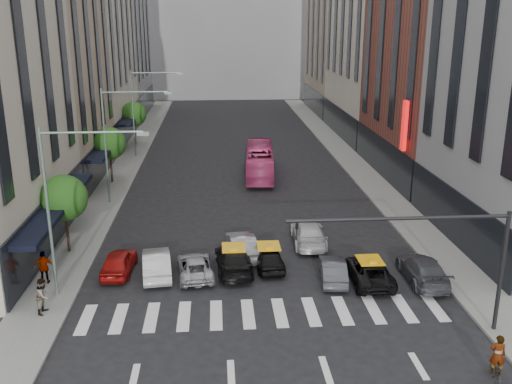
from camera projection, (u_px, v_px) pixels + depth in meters
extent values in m
plane|color=black|center=(271.00, 329.00, 27.22)|extent=(160.00, 160.00, 0.00)
cube|color=slate|center=(123.00, 171.00, 55.03)|extent=(3.00, 96.00, 0.15)
cube|color=slate|center=(357.00, 167.00, 56.60)|extent=(3.00, 96.00, 0.15)
cube|color=tan|center=(45.00, 45.00, 49.27)|extent=(8.00, 16.00, 24.00)
cube|color=gray|center=(114.00, 13.00, 83.69)|extent=(8.00, 18.00, 30.00)
cube|color=brown|center=(434.00, 32.00, 50.34)|extent=(8.00, 18.00, 26.00)
cube|color=tan|center=(342.00, 20.00, 86.30)|extent=(8.00, 18.00, 28.00)
cylinder|color=black|center=(67.00, 228.00, 35.45)|extent=(0.18, 0.18, 3.15)
sphere|color=#264F16|center=(64.00, 198.00, 34.88)|extent=(2.88, 2.88, 2.88)
cylinder|color=black|center=(111.00, 165.00, 50.71)|extent=(0.18, 0.18, 3.15)
sphere|color=#264F16|center=(109.00, 143.00, 50.15)|extent=(2.88, 2.88, 2.88)
cylinder|color=black|center=(135.00, 131.00, 65.98)|extent=(0.18, 0.18, 3.15)
sphere|color=#264F16|center=(134.00, 114.00, 65.41)|extent=(2.88, 2.88, 2.88)
cylinder|color=gray|center=(48.00, 215.00, 28.92)|extent=(0.16, 0.16, 9.00)
cylinder|color=gray|center=(92.00, 132.00, 27.87)|extent=(5.00, 0.12, 0.12)
cube|color=gray|center=(143.00, 134.00, 28.07)|extent=(0.60, 0.25, 0.18)
cylinder|color=gray|center=(105.00, 147.00, 44.19)|extent=(0.16, 0.16, 9.00)
cylinder|color=gray|center=(135.00, 92.00, 43.13)|extent=(5.00, 0.12, 0.12)
cube|color=gray|center=(168.00, 93.00, 43.33)|extent=(0.60, 0.25, 0.18)
cylinder|color=gray|center=(133.00, 114.00, 59.45)|extent=(0.16, 0.16, 9.00)
cylinder|color=gray|center=(155.00, 73.00, 58.40)|extent=(5.00, 0.12, 0.12)
cube|color=gray|center=(180.00, 74.00, 58.60)|extent=(0.60, 0.25, 0.18)
cylinder|color=black|center=(501.00, 273.00, 26.10)|extent=(0.20, 0.20, 6.00)
cylinder|color=black|center=(399.00, 218.00, 24.94)|extent=(10.00, 0.16, 0.16)
imported|color=black|center=(297.00, 232.00, 24.78)|extent=(0.13, 0.16, 0.80)
cube|color=red|center=(404.00, 126.00, 45.40)|extent=(0.30, 0.70, 4.00)
imported|color=maroon|center=(119.00, 262.00, 32.98)|extent=(1.85, 4.12, 1.38)
imported|color=#BCBCBC|center=(157.00, 263.00, 32.71)|extent=(2.08, 4.59, 1.46)
imported|color=#A6A5AA|center=(195.00, 266.00, 32.64)|extent=(2.42, 4.41, 1.17)
imported|color=black|center=(234.00, 259.00, 33.26)|extent=(2.31, 5.09, 1.45)
imported|color=black|center=(268.00, 257.00, 33.69)|extent=(1.88, 4.09, 1.36)
imported|color=#3A3C41|center=(333.00, 270.00, 32.06)|extent=(1.77, 4.02, 1.28)
imported|color=black|center=(369.00, 271.00, 31.89)|extent=(2.27, 4.70, 1.29)
imported|color=#404348|center=(423.00, 269.00, 31.95)|extent=(2.13, 4.96, 1.42)
imported|color=#99999E|center=(241.00, 245.00, 35.29)|extent=(2.07, 4.61, 1.47)
imported|color=silver|center=(308.00, 233.00, 37.25)|extent=(2.29, 5.16, 1.47)
imported|color=#CC3C76|center=(260.00, 161.00, 53.11)|extent=(3.14, 10.42, 2.86)
imported|color=black|center=(495.00, 371.00, 23.30)|extent=(0.85, 1.59, 0.80)
imported|color=gray|center=(499.00, 343.00, 22.92)|extent=(0.73, 0.56, 1.78)
imported|color=gray|center=(43.00, 296.00, 28.15)|extent=(0.85, 1.01, 1.84)
imported|color=gray|center=(44.00, 267.00, 31.28)|extent=(1.14, 0.54, 1.89)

